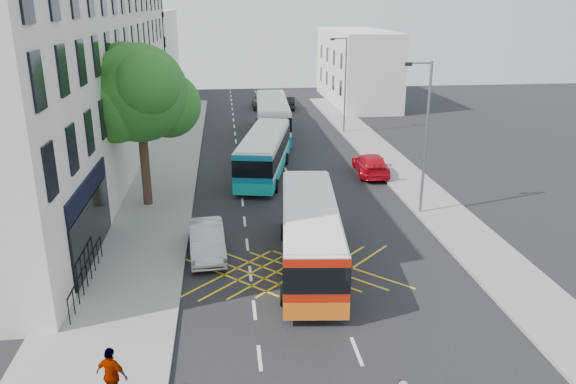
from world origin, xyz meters
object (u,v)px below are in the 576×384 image
object	(u,v)px
street_tree	(139,94)
lamp_near	(425,131)
lamp_far	(344,80)
distant_car_grey	(263,101)
distant_car_dark	(288,102)
pedestrian_far	(112,375)
bus_near	(310,234)
bus_far	(272,117)
parked_car_silver	(207,240)
red_hatchback	(371,164)
bus_mid	(264,154)

from	to	relation	value
street_tree	lamp_near	size ratio (longest dim) A/B	1.10
lamp_far	street_tree	bearing A→B (deg)	-130.81
distant_car_grey	distant_car_dark	distance (m)	2.71
street_tree	lamp_far	world-z (taller)	street_tree
lamp_near	pedestrian_far	distance (m)	19.71
bus_near	distant_car_dark	xyz separation A→B (m)	(3.35, 38.00, -0.81)
bus_far	parked_car_silver	distance (m)	24.17
lamp_near	red_hatchback	bearing A→B (deg)	95.23
parked_car_silver	distant_car_dark	xyz separation A→B (m)	(7.81, 36.36, -0.04)
bus_near	bus_mid	xyz separation A→B (m)	(-0.96, 13.63, 0.01)
pedestrian_far	parked_car_silver	bearing A→B (deg)	-77.79
bus_near	bus_far	size ratio (longest dim) A/B	0.91
lamp_near	distant_car_dark	xyz separation A→B (m)	(-3.43, 32.47, -3.94)
lamp_near	red_hatchback	size ratio (longest dim) A/B	1.67
distant_car_grey	distant_car_dark	xyz separation A→B (m)	(2.56, -0.88, -0.02)
bus_near	lamp_near	bearing A→B (deg)	45.26
lamp_near	distant_car_grey	distance (m)	34.11
bus_near	bus_far	distance (m)	25.28
street_tree	distant_car_grey	world-z (taller)	street_tree
bus_mid	distant_car_grey	bearing A→B (deg)	98.10
parked_car_silver	pedestrian_far	world-z (taller)	pedestrian_far
lamp_near	distant_car_dark	bearing A→B (deg)	96.04
lamp_near	lamp_far	distance (m)	20.00
street_tree	bus_far	world-z (taller)	street_tree
bus_mid	bus_near	bearing A→B (deg)	-73.90
lamp_near	parked_car_silver	xyz separation A→B (m)	(-11.24, -3.88, -3.90)
lamp_near	bus_near	xyz separation A→B (m)	(-6.78, -5.53, -3.12)
parked_car_silver	red_hatchback	distance (m)	15.59
lamp_near	distant_car_dark	world-z (taller)	lamp_near
bus_near	distant_car_dark	size ratio (longest dim) A/B	2.50
street_tree	parked_car_silver	world-z (taller)	street_tree
lamp_near	parked_car_silver	bearing A→B (deg)	-160.94
parked_car_silver	distant_car_dark	bearing A→B (deg)	73.69
lamp_far	bus_near	bearing A→B (deg)	-104.88
parked_car_silver	lamp_near	bearing A→B (deg)	14.87
red_hatchback	distant_car_dark	distance (m)	25.03
distant_car_grey	distant_car_dark	world-z (taller)	distant_car_grey
bus_far	distant_car_grey	xyz separation A→B (m)	(0.21, 13.62, -0.95)
street_tree	bus_far	distance (m)	19.37
red_hatchback	parked_car_silver	bearing A→B (deg)	51.23
lamp_far	bus_near	xyz separation A→B (m)	(-6.78, -25.53, -3.12)
red_hatchback	distant_car_dark	xyz separation A→B (m)	(-2.74, 24.88, -0.02)
distant_car_grey	lamp_near	bearing A→B (deg)	-78.53
parked_car_silver	red_hatchback	bearing A→B (deg)	43.24
lamp_far	bus_mid	bearing A→B (deg)	-123.05
bus_far	red_hatchback	bearing A→B (deg)	-62.66
bus_near	red_hatchback	xyz separation A→B (m)	(6.09, 13.13, -0.80)
lamp_near	bus_mid	size ratio (longest dim) A/B	0.77
lamp_near	distant_car_dark	size ratio (longest dim) A/B	1.94
bus_near	bus_mid	distance (m)	13.67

